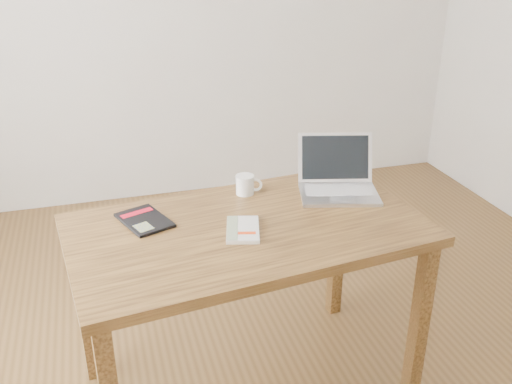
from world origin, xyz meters
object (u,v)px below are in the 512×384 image
object	(u,v)px
coffee_mug	(246,184)
black_guidebook	(144,220)
desk	(248,247)
laptop	(338,180)
white_guidebook	(243,230)

from	to	relation	value
coffee_mug	black_guidebook	bearing A→B (deg)	-144.49
desk	coffee_mug	xyz separation A→B (m)	(0.07, 0.27, 0.13)
black_guidebook	coffee_mug	bearing A→B (deg)	-3.29
black_guidebook	coffee_mug	world-z (taller)	coffee_mug
laptop	coffee_mug	world-z (taller)	laptop
white_guidebook	black_guidebook	xyz separation A→B (m)	(-0.33, 0.18, -0.00)
desk	coffee_mug	size ratio (longest dim) A/B	12.80
desk	laptop	distance (m)	0.49
desk	white_guidebook	world-z (taller)	white_guidebook
laptop	white_guidebook	bearing A→B (deg)	-138.66
desk	white_guidebook	bearing A→B (deg)	-132.16
laptop	coffee_mug	xyz separation A→B (m)	(-0.37, 0.08, -0.00)
white_guidebook	coffee_mug	size ratio (longest dim) A/B	2.00
desk	black_guidebook	bearing A→B (deg)	152.46
desk	laptop	size ratio (longest dim) A/B	3.61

